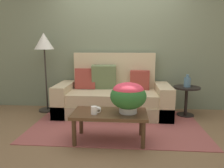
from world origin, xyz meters
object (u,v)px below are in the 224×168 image
coffee_table (110,116)px  potted_plant (128,95)px  couch (113,96)px  coffee_mug (94,110)px  snack_bowl (97,109)px  floor_lamp (44,47)px  table_vase (187,82)px  side_table (186,96)px

coffee_table → potted_plant: 0.38m
couch → coffee_mug: couch is taller
snack_bowl → floor_lamp: bearing=133.9°
coffee_table → table_vase: (1.30, 1.16, 0.29)m
coffee_table → potted_plant: (0.25, 0.00, 0.29)m
coffee_mug → table_vase: bearing=40.1°
floor_lamp → table_vase: 2.73m
coffee_table → coffee_mug: 0.24m
floor_lamp → snack_bowl: (1.18, -1.23, -0.81)m
coffee_mug → table_vase: (1.49, 1.26, 0.18)m
couch → side_table: couch is taller
couch → coffee_mug: bearing=-96.3°
couch → potted_plant: (0.29, -1.19, 0.31)m
potted_plant → side_table: bearing=47.7°
coffee_table → coffee_mug: (-0.19, -0.10, 0.11)m
coffee_mug → table_vase: table_vase is taller
potted_plant → couch: bearing=103.7°
side_table → table_vase: (-0.00, -0.01, 0.26)m
coffee_mug → snack_bowl: size_ratio=1.11×
floor_lamp → couch: bearing=-3.5°
side_table → couch: bearing=179.2°
floor_lamp → coffee_mug: 1.97m
coffee_table → couch: bearing=92.2°
coffee_table → table_vase: bearing=41.6°
snack_bowl → table_vase: 1.87m
potted_plant → snack_bowl: potted_plant is taller
potted_plant → coffee_mug: 0.48m
floor_lamp → potted_plant: (1.60, -1.27, -0.61)m
floor_lamp → table_vase: floor_lamp is taller
coffee_table → potted_plant: bearing=0.5°
coffee_mug → floor_lamp: bearing=130.6°
couch → coffee_mug: (-0.14, -1.28, 0.12)m
potted_plant → floor_lamp: bearing=141.7°
couch → snack_bowl: size_ratio=17.85×
table_vase → coffee_table: bearing=-138.4°
side_table → potted_plant: (-1.06, -1.17, 0.27)m
snack_bowl → table_vase: table_vase is taller
floor_lamp → potted_plant: floor_lamp is taller
couch → coffee_mug: size_ratio=16.10×
potted_plant → table_vase: 1.57m
couch → snack_bowl: couch is taller
coffee_table → side_table: size_ratio=1.82×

